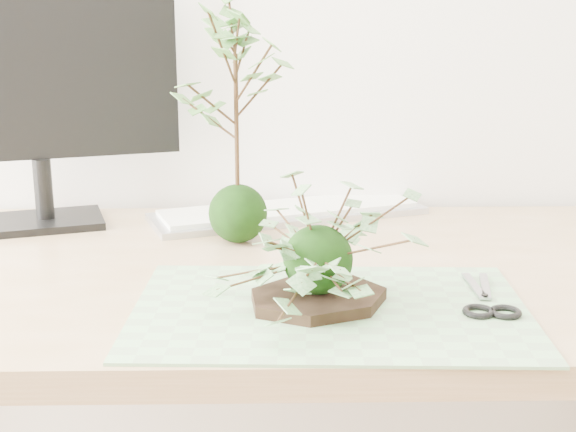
% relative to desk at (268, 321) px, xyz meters
% --- Properties ---
extents(desk, '(1.60, 0.70, 0.74)m').
position_rel_desk_xyz_m(desk, '(0.00, 0.00, 0.00)').
color(desk, tan).
rests_on(desk, ground_plane).
extents(cutting_mat, '(0.51, 0.35, 0.00)m').
position_rel_desk_xyz_m(cutting_mat, '(0.08, -0.18, 0.09)').
color(cutting_mat, gray).
rests_on(cutting_mat, desk).
extents(stone_dish, '(0.24, 0.24, 0.01)m').
position_rel_desk_xyz_m(stone_dish, '(0.06, -0.17, 0.10)').
color(stone_dish, black).
rests_on(stone_dish, cutting_mat).
extents(ivy_kokedama, '(0.28, 0.28, 0.18)m').
position_rel_desk_xyz_m(ivy_kokedama, '(0.06, -0.17, 0.19)').
color(ivy_kokedama, black).
rests_on(ivy_kokedama, stone_dish).
extents(maple_kokedama, '(0.27, 0.27, 0.40)m').
position_rel_desk_xyz_m(maple_kokedama, '(-0.05, 0.13, 0.37)').
color(maple_kokedama, black).
rests_on(maple_kokedama, desk).
extents(keyboard, '(0.52, 0.31, 0.02)m').
position_rel_desk_xyz_m(keyboard, '(0.04, 0.28, 0.10)').
color(keyboard, '#ADADB6').
rests_on(keyboard, desk).
extents(monitor, '(0.47, 0.19, 0.42)m').
position_rel_desk_xyz_m(monitor, '(-0.39, 0.24, 0.33)').
color(monitor, black).
rests_on(monitor, desk).
extents(scissors, '(0.08, 0.17, 0.01)m').
position_rel_desk_xyz_m(scissors, '(0.28, -0.19, 0.10)').
color(scissors, gray).
rests_on(scissors, cutting_mat).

